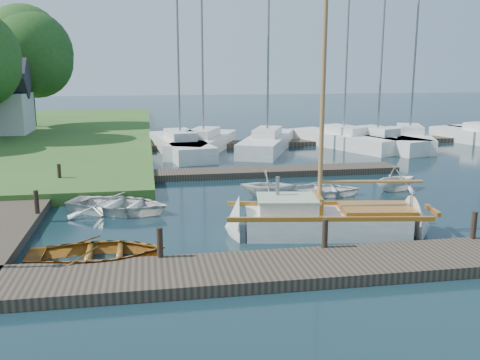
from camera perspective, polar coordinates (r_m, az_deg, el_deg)
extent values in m
plane|color=black|center=(19.44, 0.00, -3.46)|extent=(160.00, 160.00, 0.00)
cube|color=#31271D|center=(13.82, 4.35, -9.44)|extent=(18.00, 2.20, 0.30)
cube|color=#31271D|center=(21.60, -22.41, -2.40)|extent=(2.20, 18.00, 0.30)
cube|color=#31271D|center=(25.98, 1.88, 0.85)|extent=(14.00, 1.60, 0.30)
cube|color=#31271D|center=(37.24, 11.01, 4.06)|extent=(30.00, 1.60, 0.30)
cylinder|color=black|center=(14.18, -8.55, -6.60)|extent=(0.16, 0.16, 0.80)
cylinder|color=black|center=(14.95, 9.05, -5.63)|extent=(0.16, 0.16, 0.80)
cylinder|color=black|center=(16.92, 23.67, -4.42)|extent=(0.16, 0.16, 0.80)
cylinder|color=black|center=(19.36, -20.88, -2.20)|extent=(0.16, 0.16, 0.80)
cylinder|color=black|center=(24.17, -18.72, 0.69)|extent=(0.16, 0.16, 0.80)
cube|color=silver|center=(17.20, 9.05, -4.90)|extent=(5.25, 2.75, 0.90)
cone|color=silver|center=(17.98, 18.70, -4.65)|extent=(1.59, 2.14, 1.96)
cone|color=silver|center=(16.94, -0.86, -5.01)|extent=(1.29, 2.09, 1.96)
cube|color=brown|center=(17.95, 8.59, -2.47)|extent=(6.14, 1.08, 0.14)
cube|color=brown|center=(16.17, 9.68, -4.14)|extent=(6.14, 1.08, 0.14)
cube|color=brown|center=(17.96, 19.86, -3.06)|extent=(0.29, 1.11, 0.14)
cube|color=silver|center=(16.85, 5.10, -2.78)|extent=(2.00, 1.66, 0.44)
cube|color=#99B792|center=(16.79, 5.12, -1.96)|extent=(2.11, 1.78, 0.08)
cube|color=brown|center=(16.95, 8.30, -2.49)|extent=(0.34, 1.40, 0.60)
cylinder|color=slate|center=(16.97, 4.02, -0.64)|extent=(0.12, 0.12, 0.60)
cube|color=brown|center=(17.40, 14.32, -3.05)|extent=(2.41, 1.82, 0.20)
cylinder|color=brown|center=(16.43, 8.90, 10.79)|extent=(0.14, 0.14, 8.40)
cylinder|color=brown|center=(17.14, 13.83, -0.16)|extent=(3.18, 0.60, 0.10)
imported|color=brown|center=(14.97, -15.02, -7.18)|extent=(3.67, 2.63, 0.76)
imported|color=silver|center=(19.81, -12.87, -2.30)|extent=(4.53, 3.97, 0.78)
imported|color=silver|center=(21.60, 3.07, -0.26)|extent=(2.71, 2.50, 1.19)
imported|color=silver|center=(22.20, 8.78, -0.78)|extent=(3.45, 2.76, 0.64)
imported|color=silver|center=(23.69, 16.37, 0.35)|extent=(2.75, 2.56, 1.18)
cube|color=silver|center=(32.54, -6.38, 3.61)|extent=(3.59, 8.89, 0.90)
cube|color=silver|center=(32.44, -6.41, 4.83)|extent=(1.88, 3.21, 0.50)
cylinder|color=slate|center=(32.19, -6.62, 13.25)|extent=(0.12, 0.12, 10.01)
cube|color=silver|center=(33.26, -3.90, 3.84)|extent=(5.28, 8.51, 0.90)
cube|color=silver|center=(33.17, -3.92, 5.03)|extent=(2.43, 3.23, 0.50)
cylinder|color=slate|center=(32.92, -4.04, 13.01)|extent=(0.12, 0.12, 9.71)
cube|color=silver|center=(33.62, 2.93, 3.94)|extent=(5.38, 8.75, 0.90)
cube|color=silver|center=(33.53, 2.94, 5.12)|extent=(2.46, 3.31, 0.50)
cylinder|color=slate|center=(33.29, 3.03, 13.06)|extent=(0.12, 0.12, 9.76)
cube|color=silver|center=(35.48, 10.96, 4.16)|extent=(5.44, 8.53, 0.90)
cube|color=silver|center=(35.40, 11.00, 5.28)|extent=(2.48, 3.24, 0.50)
cylinder|color=slate|center=(35.21, 11.40, 14.80)|extent=(0.12, 0.12, 12.23)
cube|color=silver|center=(35.33, 14.42, 3.97)|extent=(4.64, 7.68, 0.90)
cube|color=silver|center=(35.24, 14.48, 5.10)|extent=(2.22, 2.91, 0.50)
cylinder|color=slate|center=(35.02, 14.91, 13.02)|extent=(0.12, 0.12, 10.23)
cube|color=silver|center=(37.02, 17.63, 4.14)|extent=(4.76, 8.15, 0.90)
cube|color=silver|center=(36.94, 17.69, 5.21)|extent=(2.26, 3.07, 0.50)
cylinder|color=slate|center=(36.72, 18.16, 12.33)|extent=(0.12, 0.12, 9.68)
cylinder|color=#332114|center=(45.39, -21.24, 7.65)|extent=(0.36, 0.36, 3.67)
sphere|color=#214817|center=(45.31, -21.61, 12.41)|extent=(6.73, 6.73, 6.73)
sphere|color=#214817|center=(44.91, -21.00, 11.81)|extent=(5.71, 5.71, 5.71)
sphere|color=#214817|center=(45.80, -22.09, 13.26)|extent=(6.12, 6.12, 6.12)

